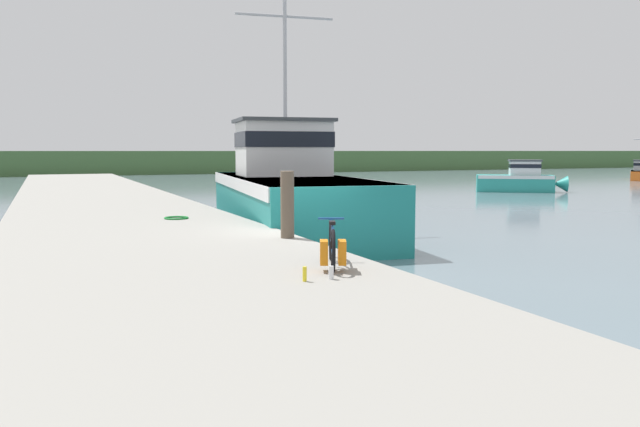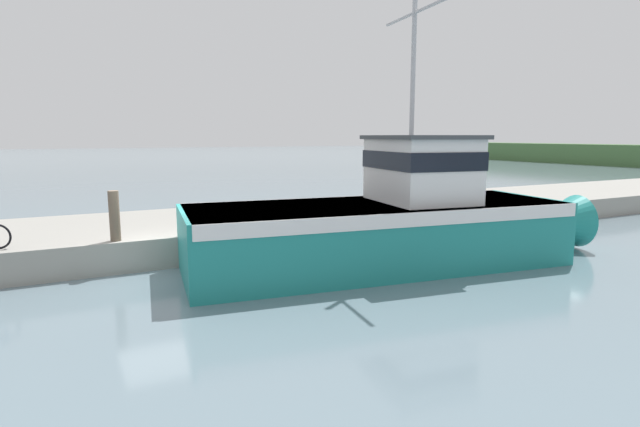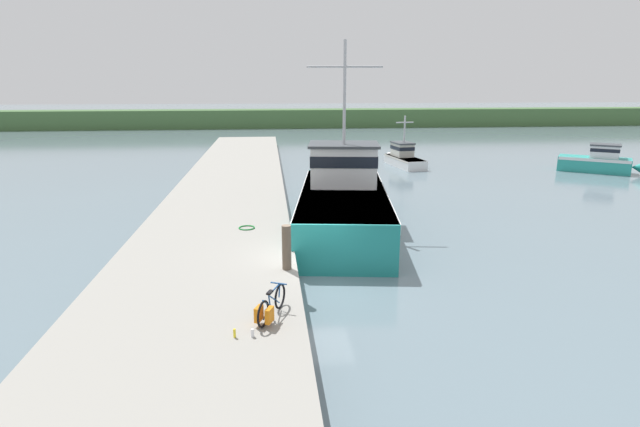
{
  "view_description": "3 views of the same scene",
  "coord_description": "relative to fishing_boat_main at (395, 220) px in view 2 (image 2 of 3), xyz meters",
  "views": [
    {
      "loc": [
        -5.76,
        -13.52,
        2.78
      ],
      "look_at": [
        0.28,
        0.11,
        1.28
      ],
      "focal_mm": 35.0,
      "sensor_mm": 36.0,
      "label": 1
    },
    {
      "loc": [
        14.02,
        -2.31,
        3.87
      ],
      "look_at": [
        0.57,
        4.63,
        1.52
      ],
      "focal_mm": 28.0,
      "sensor_mm": 36.0,
      "label": 2
    },
    {
      "loc": [
        -1.51,
        -16.0,
        6.62
      ],
      "look_at": [
        0.62,
        4.54,
        1.23
      ],
      "focal_mm": 28.0,
      "sensor_mm": 36.0,
      "label": 3
    }
  ],
  "objects": [
    {
      "name": "fishing_boat_main",
      "position": [
        0.0,
        0.0,
        0.0
      ],
      "size": [
        5.34,
        13.58,
        8.51
      ],
      "rotation": [
        0.0,
        0.0,
        -0.14
      ],
      "color": "teal",
      "rests_on": "ground_plane"
    },
    {
      "name": "hose_coil",
      "position": [
        -4.39,
        -2.81,
        -0.42
      ],
      "size": [
        0.66,
        0.66,
        0.05
      ],
      "primitive_type": "torus",
      "color": "#197A2D",
      "rests_on": "dock_pier"
    },
    {
      "name": "mooring_post",
      "position": [
        -2.94,
        -7.58,
        0.27
      ],
      "size": [
        0.29,
        0.29,
        1.43
      ],
      "primitive_type": "cylinder",
      "color": "brown",
      "rests_on": "dock_pier"
    },
    {
      "name": "dock_pier",
      "position": [
        -5.7,
        -6.48,
        -0.91
      ],
      "size": [
        6.18,
        80.0,
        0.92
      ],
      "primitive_type": "cube",
      "color": "gray",
      "rests_on": "ground_plane"
    },
    {
      "name": "ground_plane",
      "position": [
        -1.92,
        -6.48,
        -1.36
      ],
      "size": [
        320.0,
        320.0,
        0.0
      ],
      "primitive_type": "plane",
      "color": "slate"
    }
  ]
}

